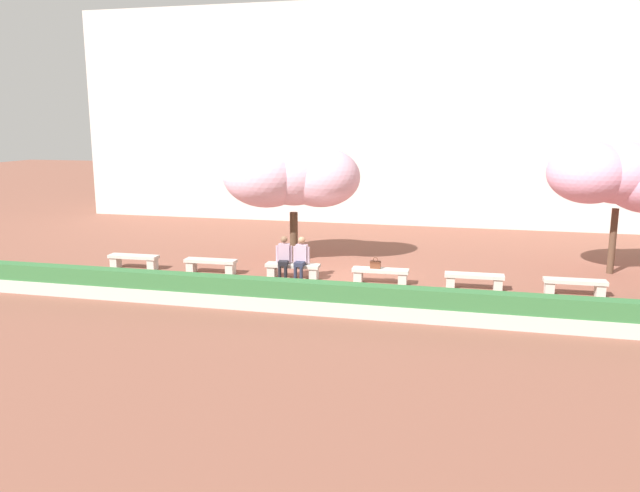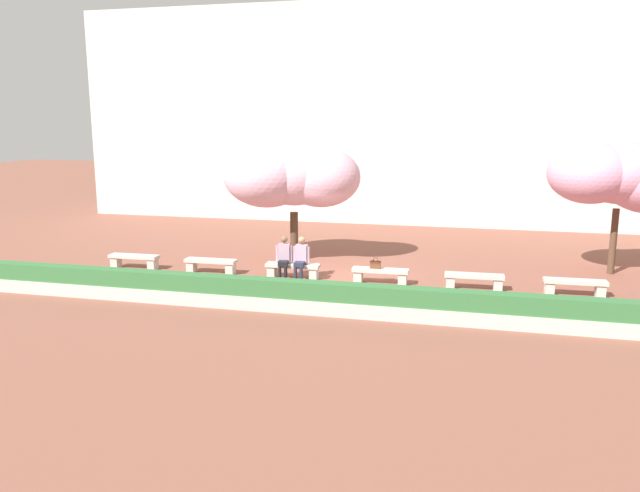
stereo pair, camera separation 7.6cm
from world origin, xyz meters
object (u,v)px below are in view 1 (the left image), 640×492
at_px(stone_bench_near_east, 380,274).
at_px(stone_bench_far_east, 575,285).
at_px(cherry_tree_secondary, 621,176).
at_px(handbag, 375,264).
at_px(person_seated_left, 284,256).
at_px(cherry_tree_main, 289,175).
at_px(stone_bench_near_west, 211,264).
at_px(stone_bench_center, 293,269).
at_px(stone_bench_west_end, 134,260).
at_px(stone_bench_east_end, 474,279).
at_px(person_seated_right, 301,257).

bearing_deg(stone_bench_near_east, stone_bench_far_east, 0.00).
distance_m(stone_bench_far_east, cherry_tree_secondary, 4.31).
bearing_deg(handbag, person_seated_left, -178.98).
bearing_deg(cherry_tree_secondary, cherry_tree_main, -176.55).
bearing_deg(person_seated_left, stone_bench_near_west, 178.75).
bearing_deg(person_seated_left, handbag, 1.02).
distance_m(stone_bench_center, stone_bench_far_east, 8.02).
bearing_deg(cherry_tree_secondary, person_seated_left, -163.07).
height_order(handbag, cherry_tree_main, cherry_tree_main).
distance_m(stone_bench_center, cherry_tree_secondary, 10.37).
relative_size(stone_bench_near_west, handbag, 4.88).
bearing_deg(stone_bench_west_end, person_seated_left, -0.59).
bearing_deg(stone_bench_center, stone_bench_east_end, 0.00).
bearing_deg(cherry_tree_main, person_seated_left, -77.79).
distance_m(stone_bench_near_east, stone_bench_far_east, 5.35).
bearing_deg(stone_bench_near_east, handbag, -178.78).
distance_m(stone_bench_west_end, handbag, 7.87).
distance_m(stone_bench_east_end, person_seated_left, 5.62).
bearing_deg(handbag, stone_bench_far_east, 0.03).
relative_size(stone_bench_near_east, cherry_tree_main, 0.36).
bearing_deg(stone_bench_west_end, stone_bench_center, 0.00).
distance_m(person_seated_right, cherry_tree_secondary, 10.03).
xyz_separation_m(person_seated_left, cherry_tree_secondary, (9.81, 2.99, 2.36)).
distance_m(stone_bench_near_west, stone_bench_center, 2.67).
relative_size(stone_bench_west_end, stone_bench_near_east, 1.00).
bearing_deg(person_seated_right, stone_bench_east_end, 0.60).
bearing_deg(person_seated_right, stone_bench_near_west, 178.96).
height_order(person_seated_right, handbag, person_seated_right).
bearing_deg(stone_bench_west_end, cherry_tree_main, 26.82).
xyz_separation_m(person_seated_left, person_seated_right, (0.54, -0.00, 0.00)).
height_order(stone_bench_west_end, stone_bench_near_east, same).
bearing_deg(stone_bench_far_east, stone_bench_west_end, 180.00).
bearing_deg(stone_bench_near_east, stone_bench_center, 180.00).
bearing_deg(cherry_tree_secondary, stone_bench_east_end, -145.09).
xyz_separation_m(stone_bench_east_end, cherry_tree_main, (-6.12, 2.31, 2.63)).
distance_m(stone_bench_center, handbag, 2.54).
relative_size(stone_bench_center, handbag, 4.88).
height_order(stone_bench_near_east, cherry_tree_main, cherry_tree_main).
bearing_deg(person_seated_right, stone_bench_west_end, 179.45).
bearing_deg(stone_bench_near_east, stone_bench_near_west, 180.00).
height_order(stone_bench_center, stone_bench_far_east, same).
distance_m(stone_bench_east_end, person_seated_right, 5.09).
distance_m(stone_bench_center, stone_bench_near_east, 2.67).
relative_size(stone_bench_far_east, cherry_tree_main, 0.36).
xyz_separation_m(person_seated_right, cherry_tree_main, (-1.05, 2.37, 2.23)).
xyz_separation_m(stone_bench_west_end, handbag, (7.87, -0.00, 0.28)).
relative_size(cherry_tree_main, cherry_tree_secondary, 1.06).
bearing_deg(stone_bench_far_east, handbag, -179.97).
distance_m(stone_bench_center, person_seated_right, 0.49).
distance_m(person_seated_left, person_seated_right, 0.54).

